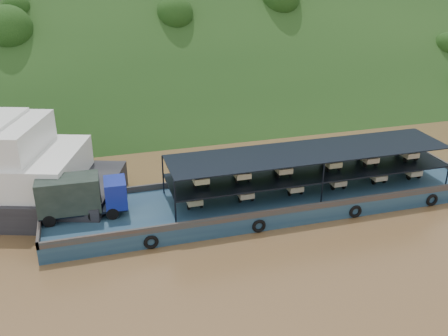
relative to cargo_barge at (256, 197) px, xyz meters
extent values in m
plane|color=brown|center=(-0.17, -1.38, -1.10)|extent=(160.00, 160.00, 0.00)
cube|color=#173413|center=(-0.17, 34.62, -1.10)|extent=(140.00, 39.60, 39.60)
cube|color=#142C47|center=(1.01, -0.03, -0.50)|extent=(35.00, 7.00, 1.20)
cube|color=#592D19|center=(1.01, 3.37, 0.35)|extent=(35.00, 0.20, 0.50)
cube|color=#592D19|center=(1.01, -3.43, 0.35)|extent=(35.00, 0.20, 0.50)
cube|color=#592D19|center=(-16.39, -0.03, 0.35)|extent=(0.20, 7.00, 0.50)
torus|color=black|center=(-8.99, -3.58, -0.55)|extent=(1.06, 0.26, 1.06)
torus|color=black|center=(-0.99, -3.58, -0.55)|extent=(1.06, 0.26, 1.06)
torus|color=black|center=(7.01, -3.58, -0.55)|extent=(1.06, 0.26, 1.06)
torus|color=black|center=(14.01, -3.58, -0.55)|extent=(1.06, 0.26, 1.06)
cylinder|color=black|center=(-15.70, -0.50, 0.56)|extent=(0.93, 0.35, 0.92)
cylinder|color=black|center=(-15.63, 1.42, 0.56)|extent=(0.93, 0.35, 0.92)
cylinder|color=black|center=(-12.59, -0.62, 0.56)|extent=(0.93, 0.35, 0.92)
cylinder|color=black|center=(-12.52, 1.31, 0.56)|extent=(0.93, 0.35, 0.92)
cylinder|color=black|center=(-11.31, -0.66, 0.56)|extent=(0.93, 0.35, 0.92)
cylinder|color=black|center=(-11.24, 1.26, 0.56)|extent=(0.93, 0.35, 0.92)
cube|color=black|center=(-13.28, 0.37, 0.70)|extent=(6.30, 2.24, 0.18)
cube|color=navy|center=(-10.91, 0.29, 1.75)|extent=(1.64, 2.25, 2.01)
cube|color=black|center=(-10.13, 0.26, 2.12)|extent=(0.12, 1.83, 0.82)
cube|color=black|center=(-14.20, 0.41, 2.02)|extent=(4.47, 2.36, 2.56)
cube|color=black|center=(4.51, -0.03, 1.76)|extent=(23.00, 5.00, 0.12)
cube|color=black|center=(4.51, -0.03, 3.40)|extent=(23.00, 5.00, 0.08)
cylinder|color=black|center=(-6.99, -2.53, 1.75)|extent=(0.12, 0.12, 3.30)
cylinder|color=black|center=(-6.99, 2.47, 1.75)|extent=(0.12, 0.12, 3.30)
cylinder|color=black|center=(4.51, -2.53, 1.75)|extent=(0.12, 0.12, 3.30)
cylinder|color=black|center=(4.51, 2.47, 1.75)|extent=(0.12, 0.12, 3.30)
cylinder|color=black|center=(16.01, 2.47, 1.75)|extent=(0.12, 0.12, 3.30)
cylinder|color=black|center=(-5.17, 1.02, 0.36)|extent=(0.12, 0.52, 0.52)
cylinder|color=black|center=(-5.67, -0.78, 0.36)|extent=(0.14, 0.52, 0.52)
cylinder|color=black|center=(-4.67, -0.78, 0.36)|extent=(0.14, 0.52, 0.52)
cube|color=tan|center=(-5.17, -0.43, 0.70)|extent=(1.15, 1.50, 0.44)
cube|color=red|center=(-5.17, 0.72, 0.88)|extent=(0.55, 0.80, 0.80)
cube|color=red|center=(-5.17, 0.52, 1.38)|extent=(0.50, 0.10, 0.10)
cylinder|color=black|center=(-1.08, 1.02, 0.36)|extent=(0.12, 0.52, 0.52)
cylinder|color=black|center=(-1.58, -0.78, 0.36)|extent=(0.14, 0.52, 0.52)
cylinder|color=black|center=(-0.58, -0.78, 0.36)|extent=(0.14, 0.52, 0.52)
cube|color=beige|center=(-1.08, -0.43, 0.70)|extent=(1.15, 1.50, 0.44)
cube|color=red|center=(-1.08, 0.72, 0.88)|extent=(0.55, 0.80, 0.80)
cube|color=red|center=(-1.08, 0.52, 1.38)|extent=(0.50, 0.10, 0.10)
cylinder|color=black|center=(3.09, 1.02, 0.36)|extent=(0.12, 0.52, 0.52)
cylinder|color=black|center=(2.59, -0.78, 0.36)|extent=(0.14, 0.52, 0.52)
cylinder|color=black|center=(3.59, -0.78, 0.36)|extent=(0.14, 0.52, 0.52)
cube|color=beige|center=(3.09, -0.43, 0.70)|extent=(1.15, 1.50, 0.44)
cube|color=#B9100C|center=(3.09, 0.72, 0.88)|extent=(0.55, 0.80, 0.80)
cube|color=#B9100C|center=(3.09, 0.52, 1.38)|extent=(0.50, 0.10, 0.10)
cylinder|color=black|center=(6.91, 1.02, 0.36)|extent=(0.12, 0.52, 0.52)
cylinder|color=black|center=(6.41, -0.78, 0.36)|extent=(0.14, 0.52, 0.52)
cylinder|color=black|center=(7.41, -0.78, 0.36)|extent=(0.14, 0.52, 0.52)
cube|color=beige|center=(6.91, -0.43, 0.70)|extent=(1.15, 1.50, 0.44)
cube|color=red|center=(6.91, 0.72, 0.88)|extent=(0.55, 0.80, 0.80)
cube|color=red|center=(6.91, 0.52, 1.38)|extent=(0.50, 0.10, 0.10)
cylinder|color=black|center=(10.70, 1.02, 0.36)|extent=(0.12, 0.52, 0.52)
cylinder|color=black|center=(10.20, -0.78, 0.36)|extent=(0.14, 0.52, 0.52)
cylinder|color=black|center=(11.20, -0.78, 0.36)|extent=(0.14, 0.52, 0.52)
cube|color=beige|center=(10.70, -0.43, 0.70)|extent=(1.15, 1.50, 0.44)
cube|color=red|center=(10.70, 0.72, 0.88)|extent=(0.55, 0.80, 0.80)
cube|color=red|center=(10.70, 0.52, 1.38)|extent=(0.50, 0.10, 0.10)
cylinder|color=black|center=(14.11, 1.02, 0.36)|extent=(0.12, 0.52, 0.52)
cylinder|color=black|center=(13.61, -0.78, 0.36)|extent=(0.14, 0.52, 0.52)
cylinder|color=black|center=(14.61, -0.78, 0.36)|extent=(0.14, 0.52, 0.52)
cube|color=beige|center=(14.11, -0.43, 0.70)|extent=(1.15, 1.50, 0.44)
cube|color=red|center=(14.11, 0.72, 0.88)|extent=(0.55, 0.80, 0.80)
cube|color=red|center=(14.11, 0.52, 1.38)|extent=(0.50, 0.10, 0.10)
cylinder|color=black|center=(-4.65, 1.02, 2.08)|extent=(0.12, 0.52, 0.52)
cylinder|color=black|center=(-5.15, -0.78, 2.08)|extent=(0.14, 0.52, 0.52)
cylinder|color=black|center=(-4.15, -0.78, 2.08)|extent=(0.14, 0.52, 0.52)
cube|color=beige|center=(-4.65, -0.43, 2.42)|extent=(1.15, 1.50, 0.44)
cube|color=red|center=(-4.65, 0.72, 2.60)|extent=(0.55, 0.80, 0.80)
cube|color=red|center=(-4.65, 0.52, 3.10)|extent=(0.50, 0.10, 0.10)
cylinder|color=black|center=(-1.37, 1.02, 2.08)|extent=(0.12, 0.52, 0.52)
cylinder|color=black|center=(-1.87, -0.78, 2.08)|extent=(0.14, 0.52, 0.52)
cylinder|color=black|center=(-0.87, -0.78, 2.08)|extent=(0.14, 0.52, 0.52)
cube|color=beige|center=(-1.37, -0.43, 2.42)|extent=(1.15, 1.50, 0.44)
cube|color=#1B2CA4|center=(-1.37, 0.72, 2.60)|extent=(0.55, 0.80, 0.80)
cube|color=#1B2CA4|center=(-1.37, 0.52, 3.10)|extent=(0.50, 0.10, 0.10)
cylinder|color=black|center=(2.04, 1.02, 2.08)|extent=(0.12, 0.52, 0.52)
cylinder|color=black|center=(1.54, -0.78, 2.08)|extent=(0.14, 0.52, 0.52)
cylinder|color=black|center=(2.54, -0.78, 2.08)|extent=(0.14, 0.52, 0.52)
cube|color=#C2B389|center=(2.04, -0.43, 2.42)|extent=(1.15, 1.50, 0.44)
cube|color=red|center=(2.04, 0.72, 2.60)|extent=(0.55, 0.80, 0.80)
cube|color=red|center=(2.04, 0.52, 3.10)|extent=(0.50, 0.10, 0.10)
cylinder|color=black|center=(6.31, 1.02, 2.08)|extent=(0.12, 0.52, 0.52)
cylinder|color=black|center=(5.81, -0.78, 2.08)|extent=(0.14, 0.52, 0.52)
cylinder|color=black|center=(6.81, -0.78, 2.08)|extent=(0.14, 0.52, 0.52)
cube|color=#B9B383|center=(6.31, -0.43, 2.42)|extent=(1.15, 1.50, 0.44)
cube|color=beige|center=(6.31, 0.72, 2.60)|extent=(0.55, 0.80, 0.80)
cube|color=beige|center=(6.31, 0.52, 3.10)|extent=(0.50, 0.10, 0.10)
cylinder|color=black|center=(9.68, 1.02, 2.08)|extent=(0.12, 0.52, 0.52)
cylinder|color=black|center=(9.18, -0.78, 2.08)|extent=(0.14, 0.52, 0.52)
cylinder|color=black|center=(10.18, -0.78, 2.08)|extent=(0.14, 0.52, 0.52)
cube|color=#C8B28D|center=(9.68, -0.43, 2.42)|extent=(1.15, 1.50, 0.44)
cube|color=#1A2A9C|center=(9.68, 0.72, 2.60)|extent=(0.55, 0.80, 0.80)
cube|color=#1A2A9C|center=(9.68, 0.52, 3.10)|extent=(0.50, 0.10, 0.10)
cylinder|color=black|center=(13.49, 1.02, 2.08)|extent=(0.12, 0.52, 0.52)
cylinder|color=black|center=(12.99, -0.78, 2.08)|extent=(0.14, 0.52, 0.52)
cylinder|color=black|center=(13.99, -0.78, 2.08)|extent=(0.14, 0.52, 0.52)
cube|color=beige|center=(13.49, -0.43, 2.42)|extent=(1.15, 1.50, 0.44)
cube|color=#C3BA8A|center=(13.49, 0.72, 2.60)|extent=(0.55, 0.80, 0.80)
cube|color=#C3BA8A|center=(13.49, 0.52, 3.10)|extent=(0.50, 0.10, 0.10)
camera|label=1|loc=(-12.41, -33.61, 18.14)|focal=40.00mm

